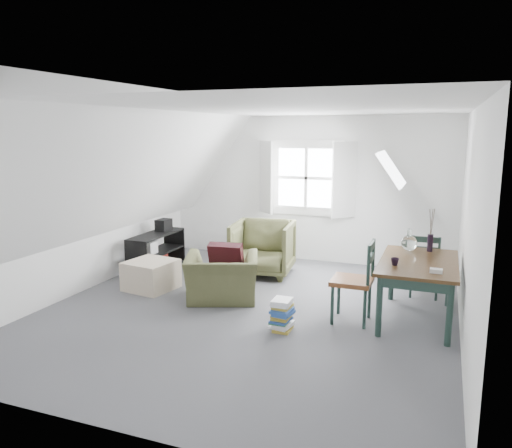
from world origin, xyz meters
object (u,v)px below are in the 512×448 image
at_px(magazine_stack, 282,315).
at_px(ottoman, 151,275).
at_px(armchair_near, 222,300).
at_px(dining_chair_far, 425,264).
at_px(dining_chair_near, 355,280).
at_px(media_shelf, 155,254).
at_px(dining_table, 418,269).
at_px(armchair_far, 263,274).

bearing_deg(magazine_stack, ottoman, 161.07).
distance_m(armchair_near, dining_chair_far, 2.81).
xyz_separation_m(armchair_near, magazine_stack, (1.07, -0.70, 0.18)).
xyz_separation_m(dining_chair_far, magazine_stack, (-1.46, -1.82, -0.27)).
bearing_deg(magazine_stack, dining_chair_near, 37.44).
relative_size(armchair_near, dining_chair_near, 0.96).
bearing_deg(dining_chair_near, media_shelf, -120.46).
bearing_deg(ottoman, dining_table, 1.70).
relative_size(armchair_far, magazine_stack, 2.60).
height_order(armchair_near, dining_chair_far, dining_chair_far).
distance_m(armchair_far, media_shelf, 1.79).
distance_m(dining_table, media_shelf, 4.20).
relative_size(armchair_far, media_shelf, 0.80).
height_order(armchair_near, armchair_far, armchair_far).
distance_m(dining_chair_near, media_shelf, 3.60).
bearing_deg(media_shelf, ottoman, -62.48).
bearing_deg(dining_chair_far, dining_chair_near, 41.57).
relative_size(ottoman, dining_chair_far, 0.71).
height_order(dining_table, dining_chair_far, dining_chair_far).
xyz_separation_m(armchair_near, ottoman, (-1.15, 0.06, 0.21)).
distance_m(armchair_far, dining_chair_far, 2.49).
xyz_separation_m(armchair_far, ottoman, (-1.25, -1.27, 0.21)).
height_order(armchair_near, media_shelf, media_shelf).
relative_size(armchair_far, dining_table, 0.64).
bearing_deg(dining_table, armchair_near, -173.10).
distance_m(armchair_near, ottoman, 1.17).
bearing_deg(media_shelf, dining_chair_near, -18.51).
xyz_separation_m(dining_table, dining_chair_far, (0.05, 0.95, -0.18)).
distance_m(armchair_near, dining_chair_near, 1.88).
xyz_separation_m(dining_chair_far, media_shelf, (-4.16, -0.19, -0.18)).
xyz_separation_m(dining_chair_far, dining_chair_near, (-0.74, -1.27, 0.06)).
bearing_deg(armchair_near, dining_chair_near, 154.63).
relative_size(dining_table, dining_chair_far, 1.68).
bearing_deg(dining_chair_far, armchair_far, -23.20).
bearing_deg(dining_chair_near, magazine_stack, -65.52).
relative_size(armchair_near, dining_table, 0.65).
distance_m(ottoman, dining_chair_near, 2.98).
relative_size(ottoman, dining_table, 0.42).
xyz_separation_m(dining_chair_near, media_shelf, (-3.43, 1.08, -0.24)).
xyz_separation_m(ottoman, dining_chair_near, (2.95, -0.21, 0.31)).
distance_m(armchair_near, magazine_stack, 1.29).
xyz_separation_m(dining_chair_near, magazine_stack, (-0.73, -0.56, -0.33)).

